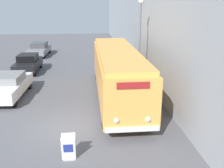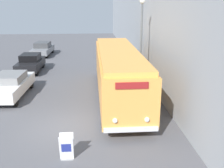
% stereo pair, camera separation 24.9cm
% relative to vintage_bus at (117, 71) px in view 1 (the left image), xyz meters
% --- Properties ---
extents(ground_plane, '(80.00, 80.00, 0.00)m').
position_rel_vintage_bus_xyz_m(ground_plane, '(-3.00, -4.06, -1.73)').
color(ground_plane, '#56565B').
extents(building_wall_right, '(0.30, 60.00, 7.14)m').
position_rel_vintage_bus_xyz_m(building_wall_right, '(2.70, 5.94, 1.84)').
color(building_wall_right, '#9EA3A8').
rests_on(building_wall_right, ground_plane).
extents(vintage_bus, '(2.49, 11.38, 3.06)m').
position_rel_vintage_bus_xyz_m(vintage_bus, '(0.00, 0.00, 0.00)').
color(vintage_bus, black).
rests_on(vintage_bus, ground_plane).
extents(sign_board, '(0.53, 0.40, 1.06)m').
position_rel_vintage_bus_xyz_m(sign_board, '(-2.65, -6.79, -1.22)').
color(sign_board, gray).
rests_on(sign_board, ground_plane).
extents(streetlamp, '(0.36, 0.36, 6.06)m').
position_rel_vintage_bus_xyz_m(streetlamp, '(1.69, 1.61, 2.23)').
color(streetlamp, '#595E60').
rests_on(streetlamp, ground_plane).
extents(parked_car_near, '(2.17, 4.87, 1.46)m').
position_rel_vintage_bus_xyz_m(parked_car_near, '(-6.87, 0.69, -0.97)').
color(parked_car_near, black).
rests_on(parked_car_near, ground_plane).
extents(parked_car_mid, '(1.85, 4.22, 1.52)m').
position_rel_vintage_bus_xyz_m(parked_car_mid, '(-6.97, 7.09, -0.96)').
color(parked_car_mid, black).
rests_on(parked_car_mid, ground_plane).
extents(parked_car_far, '(2.06, 4.80, 1.48)m').
position_rel_vintage_bus_xyz_m(parked_car_far, '(-7.22, 14.52, -0.98)').
color(parked_car_far, black).
rests_on(parked_car_far, ground_plane).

